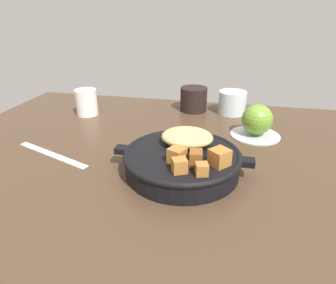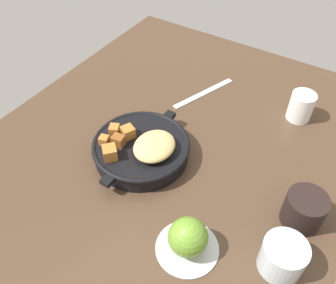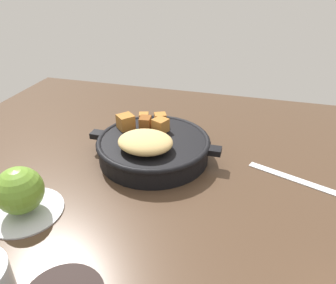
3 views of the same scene
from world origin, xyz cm
name	(u,v)px [view 3 (image 3 of 3)]	position (x,y,z in cm)	size (l,w,h in cm)	color
ground_plane	(171,177)	(0.00, 0.00, -1.20)	(111.48, 87.01, 2.40)	#473323
cast_iron_skillet	(153,146)	(4.86, -3.79, 2.95)	(27.35, 23.04, 7.46)	black
saucer_plate	(25,210)	(19.95, 17.47, 0.30)	(12.39, 12.39, 0.60)	#B7BABF
red_apple	(19,190)	(19.95, 17.47, 4.40)	(7.60, 7.60, 7.60)	olive
butter_knife	(305,182)	(-24.69, -3.00, 0.18)	(21.38, 1.60, 0.36)	silver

